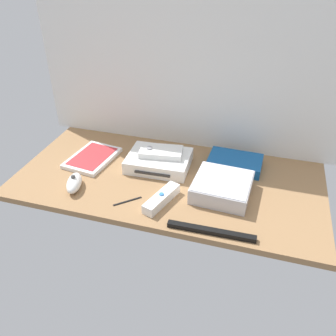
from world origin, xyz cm
name	(u,v)px	position (x,y,z in cm)	size (l,w,h in cm)	color
ground_plane	(168,181)	(0.00, 0.00, -1.00)	(100.00, 48.00, 2.00)	#936D47
back_wall	(189,60)	(0.00, 24.60, 32.00)	(110.00, 1.20, 64.00)	white
game_console	(159,161)	(-5.06, 6.02, 2.20)	(21.63, 17.15, 4.40)	white
mini_computer	(222,187)	(18.30, -3.35, 2.64)	(17.92, 17.92, 5.30)	silver
game_case	(92,158)	(-29.12, 3.40, 0.76)	(15.95, 20.60, 1.56)	white
network_router	(235,163)	(20.12, 13.15, 1.70)	(18.40, 12.84, 3.40)	#145193
remote_wand	(162,199)	(1.77, -12.77, 1.51)	(7.94, 15.19, 3.40)	white
remote_nunchuk	(74,183)	(-26.72, -13.65, 2.04)	(7.21, 10.86, 5.10)	white
remote_classic_pad	(161,152)	(-4.53, 6.88, 5.41)	(15.36, 9.89, 2.40)	white
sensor_bar	(211,231)	(18.37, -21.43, 0.70)	(24.00, 1.80, 1.40)	black
stylus_pen	(127,201)	(-8.24, -15.22, 0.35)	(0.70, 0.70, 9.00)	black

